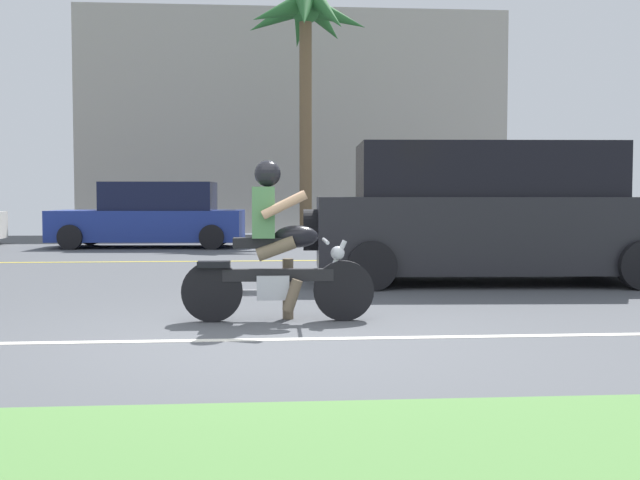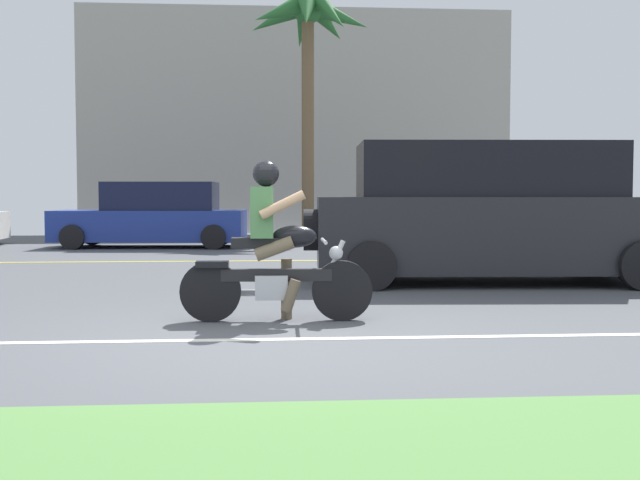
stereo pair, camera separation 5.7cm
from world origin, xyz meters
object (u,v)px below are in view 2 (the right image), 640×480
object	(u,v)px
motorcyclist	(275,254)
palm_tree_1	(308,26)
suv_nearby	(488,215)
parked_car_1	(154,217)

from	to	relation	value
motorcyclist	palm_tree_1	size ratio (longest dim) A/B	0.27
suv_nearby	parked_car_1	world-z (taller)	suv_nearby
motorcyclist	parked_car_1	world-z (taller)	motorcyclist
suv_nearby	palm_tree_1	distance (m)	11.96
motorcyclist	suv_nearby	xyz separation A→B (m)	(3.04, 3.22, 0.28)
parked_car_1	palm_tree_1	bearing A→B (deg)	36.00
motorcyclist	parked_car_1	size ratio (longest dim) A/B	0.41
motorcyclist	parked_car_1	distance (m)	11.54
parked_car_1	palm_tree_1	xyz separation A→B (m)	(3.81, 2.77, 5.05)
suv_nearby	palm_tree_1	bearing A→B (deg)	99.76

